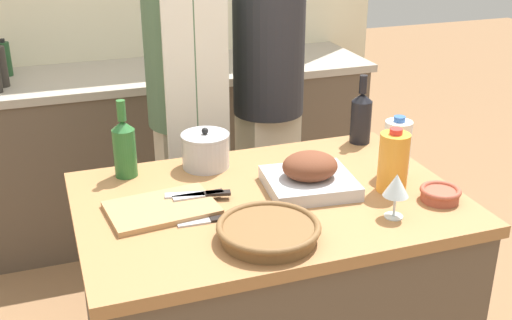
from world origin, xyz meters
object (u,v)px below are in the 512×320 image
Objects in this scene: knife_chef at (200,194)px; knife_bread at (200,195)px; juice_jug at (393,162)px; knife_paring at (206,221)px; person_cook_guest at (268,83)px; milk_jug at (397,148)px; wine_bottle_dark at (361,116)px; condiment_bottle_tall at (0,66)px; condiment_bottle_short at (5,59)px; wine_bottle_green at (124,147)px; stock_pot at (206,150)px; wicker_basket at (269,231)px; cutting_board at (162,208)px; mixing_bowl at (440,194)px; wine_glass_left at (396,186)px; person_cook_aproned at (187,92)px; roasting_pan at (310,176)px.

knife_chef and knife_bread have the same top height.
juice_jug reaches higher than knife_paring.
juice_jug is at bearing -98.66° from person_cook_guest.
wine_bottle_dark is (0.03, 0.31, 0.01)m from milk_jug.
condiment_bottle_tall is 1.12× the size of condiment_bottle_short.
wine_bottle_green is 1.43× the size of condiment_bottle_short.
knife_paring is at bearing -105.47° from stock_pot.
wicker_basket reaches higher than knife_bread.
knife_chef is at bearing 177.75° from milk_jug.
wine_bottle_dark is 0.77m from knife_bread.
knife_bread reaches higher than cutting_board.
condiment_bottle_tall reaches higher than wicker_basket.
person_cook_guest is at bearing 51.85° from stock_pot.
wicker_basket is 2.07m from condiment_bottle_short.
knife_bread is at bearing 160.81° from mixing_bowl.
wine_glass_left is 0.67× the size of knife_chef.
mixing_bowl is 0.68× the size of condiment_bottle_short.
wine_glass_left is at bearing -73.14° from person_cook_aproned.
wine_bottle_green is at bearing 150.07° from mixing_bowl.
person_cook_guest is at bearing 99.60° from mixing_bowl.
wine_bottle_dark is (0.90, 0.01, -0.00)m from wine_bottle_green.
wine_glass_left is (-0.09, -0.17, 0.00)m from juice_jug.
wine_bottle_dark is 1.28× the size of knife_chef.
wine_glass_left reaches higher than knife_chef.
cutting_board is at bearing -159.58° from wine_bottle_dark.
person_cook_aproned reaches higher than condiment_bottle_short.
cutting_board is at bearing 157.59° from wine_glass_left.
cutting_board is at bearing 178.94° from roasting_pan.
juice_jug reaches higher than wicker_basket.
cutting_board is 0.87m from mixing_bowl.
person_cook_aproned is at bearing 109.34° from wine_glass_left.
wine_bottle_green is (-0.31, 0.57, 0.08)m from wicker_basket.
knife_paring is at bearing -170.69° from milk_jug.
milk_jug is at bearing -94.81° from wine_bottle_dark.
person_cook_guest is (0.55, 0.96, 0.11)m from knife_paring.
juice_jug reaches higher than mixing_bowl.
condiment_bottle_tall is (-0.60, 1.45, 0.10)m from knife_bread.
wine_bottle_dark is at bearing -41.66° from condiment_bottle_tall.
knife_bread is (-0.61, 0.13, -0.08)m from juice_jug.
juice_jug reaches higher than stock_pot.
knife_chef is (-0.61, 0.14, -0.08)m from juice_jug.
person_cook_aproned reaches higher than wine_glass_left.
milk_jug is at bearing 0.44° from cutting_board.
cutting_board is 1.83× the size of condiment_bottle_short.
person_cook_guest is (0.53, 0.82, 0.09)m from knife_chef.
person_cook_aproned is at bearing 139.63° from wine_bottle_dark.
person_cook_aproned reaches higher than person_cook_guest.
condiment_bottle_tall reaches higher than knife_chef.
mixing_bowl reaches higher than cutting_board.
wine_bottle_green is at bearing -74.21° from condiment_bottle_short.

